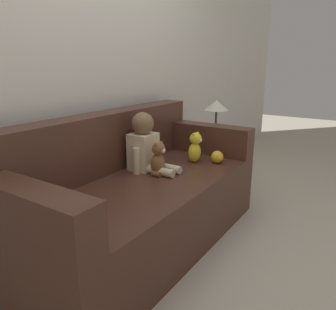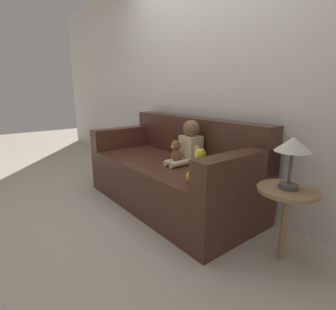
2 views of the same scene
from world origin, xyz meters
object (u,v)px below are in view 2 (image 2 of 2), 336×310
at_px(teddy_bear_brown, 176,153).
at_px(toy_ball, 192,177).
at_px(side_table, 290,172).
at_px(person_baby, 189,145).
at_px(couch, 172,173).
at_px(plush_toy_side, 200,163).

relative_size(teddy_bear_brown, toy_ball, 2.44).
bearing_deg(side_table, teddy_bear_brown, -175.98).
height_order(person_baby, teddy_bear_brown, person_baby).
bearing_deg(teddy_bear_brown, side_table, 4.02).
relative_size(couch, toy_ball, 19.71).
distance_m(person_baby, plush_toy_side, 0.41).
xyz_separation_m(teddy_bear_brown, side_table, (1.04, 0.07, 0.07)).
distance_m(person_baby, side_table, 1.00).
bearing_deg(teddy_bear_brown, couch, 152.25).
bearing_deg(couch, person_baby, 17.46).
relative_size(couch, teddy_bear_brown, 8.09).
distance_m(couch, person_baby, 0.37).
height_order(person_baby, toy_ball, person_baby).
bearing_deg(person_baby, side_table, -3.49).
height_order(person_baby, side_table, person_baby).
xyz_separation_m(person_baby, teddy_bear_brown, (-0.03, -0.13, -0.07)).
xyz_separation_m(couch, person_baby, (0.18, 0.06, 0.31)).
distance_m(couch, toy_ball, 0.70).
xyz_separation_m(couch, side_table, (1.18, -0.00, 0.31)).
bearing_deg(plush_toy_side, couch, 164.77).
bearing_deg(couch, side_table, -0.21).
distance_m(couch, plush_toy_side, 0.61).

